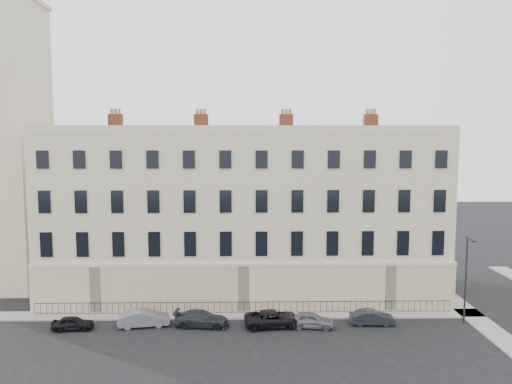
{
  "coord_description": "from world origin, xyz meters",
  "views": [
    {
      "loc": [
        -5.76,
        -35.33,
        14.68
      ],
      "look_at": [
        -4.88,
        10.0,
        9.85
      ],
      "focal_mm": 35.0,
      "sensor_mm": 36.0,
      "label": 1
    }
  ],
  "objects_px": {
    "car_c": "(202,319)",
    "streetlamp": "(466,276)",
    "car_d": "(273,319)",
    "car_f": "(372,318)",
    "car_a": "(73,323)",
    "car_b": "(144,318)",
    "car_e": "(311,320)"
  },
  "relations": [
    {
      "from": "car_c",
      "to": "streetlamp",
      "type": "distance_m",
      "value": 21.16
    },
    {
      "from": "car_d",
      "to": "car_f",
      "type": "relative_size",
      "value": 1.31
    },
    {
      "from": "car_a",
      "to": "streetlamp",
      "type": "distance_m",
      "value": 30.97
    },
    {
      "from": "car_b",
      "to": "car_c",
      "type": "relative_size",
      "value": 0.93
    },
    {
      "from": "car_a",
      "to": "car_b",
      "type": "relative_size",
      "value": 0.79
    },
    {
      "from": "car_d",
      "to": "car_e",
      "type": "xyz_separation_m",
      "value": [
        2.93,
        -0.28,
        -0.03
      ]
    },
    {
      "from": "car_c",
      "to": "car_e",
      "type": "height_order",
      "value": "car_c"
    },
    {
      "from": "car_a",
      "to": "car_f",
      "type": "distance_m",
      "value": 23.39
    },
    {
      "from": "car_b",
      "to": "car_e",
      "type": "xyz_separation_m",
      "value": [
        13.12,
        -0.52,
        -0.05
      ]
    },
    {
      "from": "car_a",
      "to": "streetlamp",
      "type": "xyz_separation_m",
      "value": [
        30.78,
        0.67,
        3.38
      ]
    },
    {
      "from": "car_b",
      "to": "streetlamp",
      "type": "distance_m",
      "value": 25.65
    },
    {
      "from": "car_a",
      "to": "car_d",
      "type": "bearing_deg",
      "value": -93.69
    },
    {
      "from": "car_a",
      "to": "car_b",
      "type": "height_order",
      "value": "car_b"
    },
    {
      "from": "car_e",
      "to": "car_a",
      "type": "bearing_deg",
      "value": 97.98
    },
    {
      "from": "car_e",
      "to": "car_b",
      "type": "bearing_deg",
      "value": 95.37
    },
    {
      "from": "car_a",
      "to": "car_d",
      "type": "distance_m",
      "value": 15.52
    },
    {
      "from": "car_b",
      "to": "car_f",
      "type": "bearing_deg",
      "value": -99.91
    },
    {
      "from": "car_e",
      "to": "streetlamp",
      "type": "distance_m",
      "value": 12.77
    },
    {
      "from": "car_a",
      "to": "car_b",
      "type": "xyz_separation_m",
      "value": [
        5.33,
        0.63,
        0.12
      ]
    },
    {
      "from": "car_a",
      "to": "car_b",
      "type": "distance_m",
      "value": 5.37
    },
    {
      "from": "car_e",
      "to": "streetlamp",
      "type": "height_order",
      "value": "streetlamp"
    },
    {
      "from": "car_d",
      "to": "car_a",
      "type": "bearing_deg",
      "value": 84.68
    },
    {
      "from": "car_a",
      "to": "car_c",
      "type": "relative_size",
      "value": 0.73
    },
    {
      "from": "car_f",
      "to": "car_d",
      "type": "bearing_deg",
      "value": 93.58
    },
    {
      "from": "car_c",
      "to": "car_b",
      "type": "bearing_deg",
      "value": 94.16
    },
    {
      "from": "car_a",
      "to": "streetlamp",
      "type": "height_order",
      "value": "streetlamp"
    },
    {
      "from": "car_f",
      "to": "streetlamp",
      "type": "bearing_deg",
      "value": -88.06
    },
    {
      "from": "car_b",
      "to": "streetlamp",
      "type": "relative_size",
      "value": 0.56
    },
    {
      "from": "car_f",
      "to": "car_c",
      "type": "bearing_deg",
      "value": 92.28
    },
    {
      "from": "car_d",
      "to": "car_e",
      "type": "height_order",
      "value": "car_d"
    },
    {
      "from": "streetlamp",
      "to": "car_d",
      "type": "bearing_deg",
      "value": 176.71
    },
    {
      "from": "streetlamp",
      "to": "car_c",
      "type": "bearing_deg",
      "value": 176.08
    }
  ]
}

